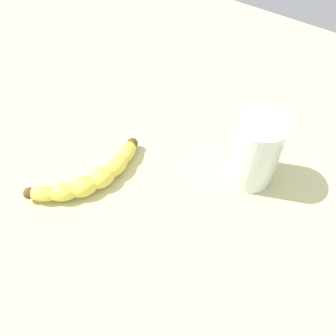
% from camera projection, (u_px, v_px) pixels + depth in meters
% --- Properties ---
extents(wooden_tabletop, '(1.20, 1.20, 0.03)m').
position_uv_depth(wooden_tabletop, '(120.00, 186.00, 0.61)').
color(wooden_tabletop, '#C4C382').
rests_on(wooden_tabletop, ground).
extents(banana, '(0.19, 0.11, 0.03)m').
position_uv_depth(banana, '(90.00, 178.00, 0.58)').
color(banana, yellow).
rests_on(banana, wooden_tabletop).
extents(smoothie_glass, '(0.07, 0.07, 0.13)m').
position_uv_depth(smoothie_glass, '(255.00, 153.00, 0.56)').
color(smoothie_glass, silver).
rests_on(smoothie_glass, wooden_tabletop).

